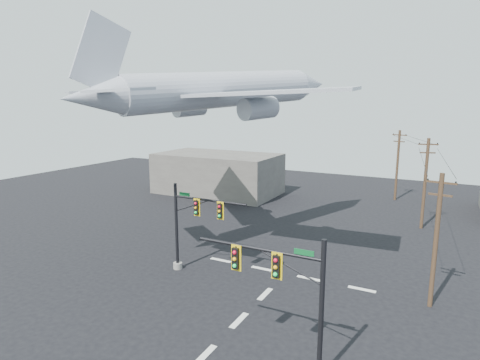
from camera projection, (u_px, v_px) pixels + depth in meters
The scene contains 10 objects.
ground at pixel (205, 355), 21.73m from camera, with size 120.00×120.00×0.00m, color black.
lane_markings at pixel (248, 311), 26.37m from camera, with size 14.00×21.20×0.01m.
signal_mast_near at pixel (292, 300), 19.72m from camera, with size 7.17×0.80×7.27m.
signal_mast_far at pixel (190, 226), 31.76m from camera, with size 6.71×0.79×7.20m.
utility_pole_a at pixel (436, 239), 26.10m from camera, with size 1.82×0.43×9.11m.
utility_pole_b at pixel (425, 182), 42.88m from camera, with size 1.95×0.68×9.86m.
utility_pole_c at pixel (397, 164), 55.83m from camera, with size 1.94×0.80×9.84m.
power_lines at pixel (422, 149), 39.98m from camera, with size 7.68×31.14×0.36m.
airliner at pixel (223, 91), 34.96m from camera, with size 24.99×27.17×7.47m.
building_left at pixel (218, 173), 60.73m from camera, with size 18.00×10.00×6.00m, color #605C55.
Camera 1 is at (10.76, -16.43, 13.44)m, focal length 30.00 mm.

